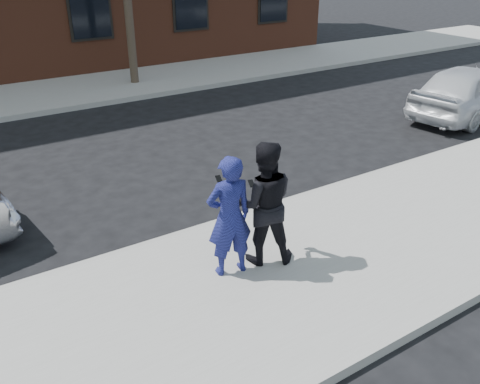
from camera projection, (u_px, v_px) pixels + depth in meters
ground at (137, 328)px, 6.28m from camera, size 100.00×100.00×0.00m
near_sidewalk at (144, 335)px, 6.06m from camera, size 50.00×3.50×0.15m
near_curb at (95, 263)px, 7.42m from camera, size 50.00×0.10×0.15m
white_car at (469, 91)px, 13.59m from camera, size 4.37×2.33×1.42m
man_hoodie at (229, 217)px, 6.73m from camera, size 0.69×0.55×1.74m
man_peacoat at (264, 203)px, 7.00m from camera, size 1.09×1.01×1.81m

